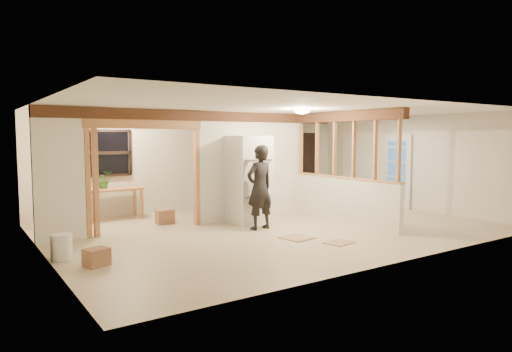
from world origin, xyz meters
TOP-DOWN VIEW (x-y plane):
  - floor at (0.00, 0.00)m, footprint 9.00×6.50m
  - ceiling at (0.00, 0.00)m, footprint 9.00×6.50m
  - wall_back at (0.00, 3.25)m, footprint 9.00×0.01m
  - wall_front at (0.00, -3.25)m, footprint 9.00×0.01m
  - wall_left at (-4.50, 0.00)m, footprint 0.01×6.50m
  - wall_right at (4.50, 0.00)m, footprint 0.01×6.50m
  - partition_left_stub at (-4.05, 1.20)m, footprint 0.90×0.12m
  - partition_center at (0.20, 1.20)m, footprint 2.80×0.12m
  - doorway_frame at (-2.40, 1.20)m, footprint 2.46×0.14m
  - header_beam_back at (-1.00, 1.20)m, footprint 7.00×0.18m
  - header_beam_right at (1.60, -0.40)m, footprint 0.18×3.30m
  - pony_wall at (1.60, -0.40)m, footprint 0.12×3.20m
  - stud_partition at (1.60, -0.40)m, footprint 0.14×3.20m
  - window_back at (-2.60, 3.17)m, footprint 1.12×0.10m
  - french_door at (4.42, 0.40)m, footprint 0.12×0.86m
  - ceiling_dome_main at (0.30, -0.50)m, footprint 0.36×0.36m
  - ceiling_dome_util at (-2.50, 2.30)m, footprint 0.32×0.32m
  - hanging_bulb at (-2.00, 1.60)m, footprint 0.07×0.07m
  - refrigerator at (-0.18, 0.75)m, footprint 0.80×0.78m
  - woman at (-0.38, 0.03)m, footprint 0.69×0.49m
  - work_table at (-2.54, 2.82)m, footprint 1.19×0.62m
  - potted_plant at (-2.78, 2.89)m, footprint 0.37×0.32m
  - shop_vac at (-3.92, 2.69)m, footprint 0.45×0.45m
  - bookshelf at (3.21, 3.01)m, footprint 1.03×0.34m
  - bucket at (-4.31, -0.20)m, footprint 0.42×0.42m
  - box_util_a at (-1.78, 1.73)m, footprint 0.40×0.35m
  - box_util_b at (-3.86, 1.77)m, footprint 0.41×0.41m
  - box_front at (-3.95, -0.87)m, footprint 0.40×0.36m
  - floor_panel_near at (-0.27, -1.07)m, footprint 0.60×0.60m
  - floor_panel_far at (0.12, -1.81)m, footprint 0.56×0.48m

SIDE VIEW (x-z plane):
  - floor at x=0.00m, z-range -0.01..0.00m
  - floor_panel_far at x=0.12m, z-range 0.00..0.02m
  - floor_panel_near at x=-0.27m, z-range 0.00..0.02m
  - box_front at x=-3.95m, z-range 0.00..0.27m
  - box_util_b at x=-3.86m, z-range 0.00..0.29m
  - box_util_a at x=-1.78m, z-range 0.00..0.32m
  - bucket at x=-4.31m, z-range 0.00..0.41m
  - shop_vac at x=-3.92m, z-range 0.00..0.52m
  - work_table at x=-2.54m, z-range 0.00..0.74m
  - pony_wall at x=1.60m, z-range 0.00..1.00m
  - woman at x=-0.38m, z-range 0.00..1.76m
  - potted_plant at x=-2.78m, z-range 0.74..1.14m
  - refrigerator at x=-0.18m, z-range 0.00..1.95m
  - french_door at x=4.42m, z-range 0.00..2.00m
  - bookshelf at x=3.21m, z-range 0.00..2.06m
  - doorway_frame at x=-2.40m, z-range 0.00..2.20m
  - wall_back at x=0.00m, z-range 0.00..2.50m
  - wall_front at x=0.00m, z-range 0.00..2.50m
  - wall_left at x=-4.50m, z-range 0.00..2.50m
  - wall_right at x=4.50m, z-range 0.00..2.50m
  - partition_left_stub at x=-4.05m, z-range 0.00..2.50m
  - partition_center at x=0.20m, z-range 0.00..2.50m
  - window_back at x=-2.60m, z-range 1.00..2.10m
  - stud_partition at x=1.60m, z-range 1.00..2.32m
  - hanging_bulb at x=-2.00m, z-range 2.15..2.22m
  - header_beam_back at x=-1.00m, z-range 2.27..2.49m
  - header_beam_right at x=1.60m, z-range 2.27..2.49m
  - ceiling_dome_main at x=0.30m, z-range 2.40..2.56m
  - ceiling_dome_util at x=-2.50m, z-range 2.41..2.55m
  - ceiling at x=0.00m, z-range 2.50..2.50m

